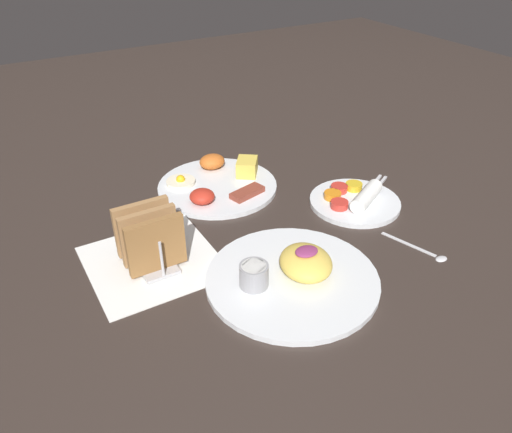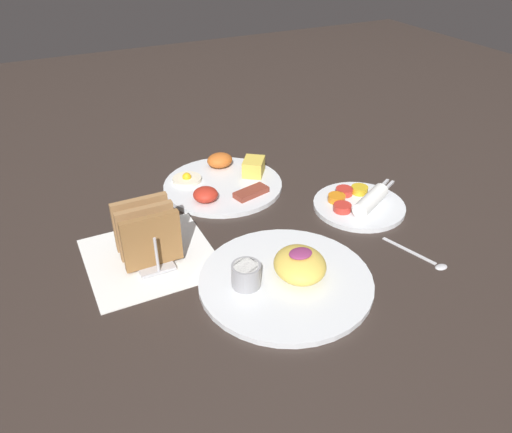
% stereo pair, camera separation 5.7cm
% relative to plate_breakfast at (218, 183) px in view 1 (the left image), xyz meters
% --- Properties ---
extents(ground_plane, '(3.00, 3.00, 0.00)m').
position_rel_plate_breakfast_xyz_m(ground_plane, '(0.00, -0.22, -0.01)').
color(ground_plane, '#332823').
extents(napkin_flat, '(0.22, 0.22, 0.00)m').
position_rel_plate_breakfast_xyz_m(napkin_flat, '(-0.22, -0.18, -0.01)').
color(napkin_flat, white).
rests_on(napkin_flat, ground_plane).
extents(plate_breakfast, '(0.26, 0.26, 0.05)m').
position_rel_plate_breakfast_xyz_m(plate_breakfast, '(0.00, 0.00, 0.00)').
color(plate_breakfast, white).
rests_on(plate_breakfast, ground_plane).
extents(plate_condiments, '(0.20, 0.19, 0.04)m').
position_rel_plate_breakfast_xyz_m(plate_condiments, '(0.22, -0.21, -0.00)').
color(plate_condiments, white).
rests_on(plate_condiments, ground_plane).
extents(plate_foreground, '(0.29, 0.29, 0.06)m').
position_rel_plate_breakfast_xyz_m(plate_foreground, '(-0.04, -0.35, 0.00)').
color(plate_foreground, white).
rests_on(plate_foreground, ground_plane).
extents(toast_rack, '(0.10, 0.12, 0.10)m').
position_rel_plate_breakfast_xyz_m(toast_rack, '(-0.22, -0.18, 0.04)').
color(toast_rack, '#B7B7BC').
rests_on(toast_rack, ground_plane).
extents(teaspoon, '(0.05, 0.12, 0.01)m').
position_rel_plate_breakfast_xyz_m(teaspoon, '(0.22, -0.40, -0.01)').
color(teaspoon, silver).
rests_on(teaspoon, ground_plane).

